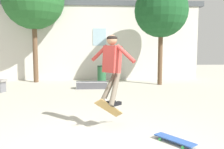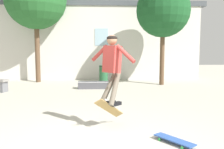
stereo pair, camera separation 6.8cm
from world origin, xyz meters
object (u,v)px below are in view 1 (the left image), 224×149
object	(u,v)px
skate_ledge	(92,85)
skateboard_resting	(175,140)
trash_bin	(102,74)
skateboard_flipping	(109,108)
tree_right	(161,11)
skater	(112,63)

from	to	relation	value
skate_ledge	skateboard_resting	size ratio (longest dim) A/B	1.66
trash_bin	skateboard_flipping	distance (m)	6.80
trash_bin	tree_right	bearing A→B (deg)	-13.74
tree_right	trash_bin	distance (m)	4.04
tree_right	skater	world-z (taller)	tree_right
skate_ledge	skateboard_resting	xyz separation A→B (m)	(1.58, -6.17, -0.08)
skate_ledge	skateboard_resting	distance (m)	6.37
skate_ledge	skateboard_flipping	world-z (taller)	skateboard_flipping
skateboard_flipping	skater	bearing A→B (deg)	-89.40
trash_bin	skateboard_resting	world-z (taller)	trash_bin
skater	skateboard_flipping	world-z (taller)	skater
skater	skateboard_resting	xyz separation A→B (m)	(1.07, -0.94, -1.32)
tree_right	skateboard_resting	world-z (taller)	tree_right
trash_bin	skater	world-z (taller)	skater
skate_ledge	skater	xyz separation A→B (m)	(0.51, -5.23, 1.24)
skateboard_flipping	skateboard_resting	world-z (taller)	skateboard_flipping
skate_ledge	skater	size ratio (longest dim) A/B	0.87
tree_right	skate_ledge	xyz separation A→B (m)	(-3.16, -0.96, -3.23)
tree_right	skater	distance (m)	7.02
tree_right	skateboard_resting	xyz separation A→B (m)	(-1.58, -7.13, -3.31)
tree_right	skateboard_flipping	bearing A→B (deg)	-113.80
skate_ledge	trash_bin	world-z (taller)	trash_bin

